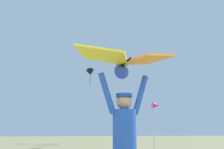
% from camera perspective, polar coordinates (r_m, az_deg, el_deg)
% --- Properties ---
extents(kite_flyer_person, '(0.81, 0.38, 1.92)m').
position_cam_1_polar(kite_flyer_person, '(3.35, 3.20, -16.43)').
color(kite_flyer_person, '#424751').
rests_on(kite_flyer_person, ground).
extents(held_stunt_kite, '(1.60, 0.92, 0.38)m').
position_cam_1_polar(held_stunt_kite, '(3.45, 3.28, 3.34)').
color(held_stunt_kite, black).
extents(distant_kite_purple_mid_right, '(1.09, 1.05, 1.43)m').
position_cam_1_polar(distant_kite_purple_mid_right, '(25.03, 2.03, 3.47)').
color(distant_kite_purple_mid_right, purple).
extents(distant_kite_black_low_left, '(1.12, 1.26, 2.08)m').
position_cam_1_polar(distant_kite_black_low_left, '(25.93, -5.51, 0.48)').
color(distant_kite_black_low_left, black).
extents(marker_flag, '(0.30, 0.24, 2.17)m').
position_cam_1_polar(marker_flag, '(8.79, 10.95, -8.75)').
color(marker_flag, silver).
rests_on(marker_flag, ground).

